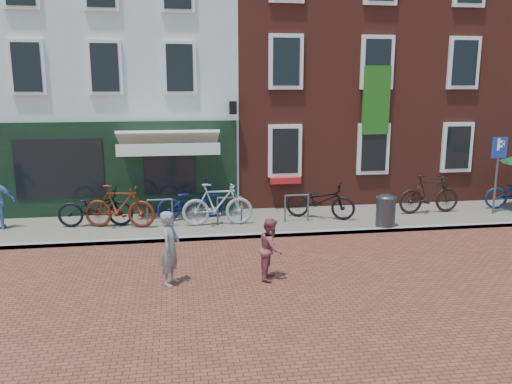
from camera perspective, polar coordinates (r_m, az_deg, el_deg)
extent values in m
plane|color=brown|center=(14.41, 3.59, -4.92)|extent=(80.00, 80.00, 0.00)
cube|color=slate|center=(16.03, 5.94, -3.05)|extent=(24.00, 3.00, 0.10)
cube|color=silver|center=(20.57, -14.77, 12.42)|extent=(8.00, 8.00, 9.00)
cube|color=maroon|center=(21.09, 5.03, 14.08)|extent=(6.00, 8.00, 10.00)
cube|color=maroon|center=(23.26, 19.94, 13.23)|extent=(6.00, 8.00, 10.00)
cylinder|color=#39393B|center=(15.42, 14.00, -2.16)|extent=(0.55, 0.55, 0.82)
ellipsoid|color=#39393B|center=(15.32, 14.08, -0.44)|extent=(0.55, 0.55, 0.25)
cylinder|color=#4C4C4F|center=(17.93, 24.77, 1.37)|extent=(0.07, 0.07, 2.26)
cube|color=navy|center=(17.78, 25.07, 4.43)|extent=(0.50, 0.04, 0.65)
imported|color=gray|center=(11.00, -9.36, -6.08)|extent=(0.56, 0.67, 1.57)
imported|color=#904149|center=(11.22, 1.67, -6.22)|extent=(0.69, 0.78, 1.33)
imported|color=black|center=(15.62, -17.15, -1.62)|extent=(2.13, 0.80, 1.11)
imported|color=#581D0E|center=(15.30, -14.71, -1.52)|extent=(2.13, 1.02, 1.23)
imported|color=#111658|center=(15.85, -7.10, -0.99)|extent=(2.23, 1.25, 1.11)
imported|color=#A0A0A3|center=(15.08, -4.23, -1.35)|extent=(2.05, 0.58, 1.23)
imported|color=black|center=(15.94, 7.04, -0.92)|extent=(2.22, 1.57, 1.11)
imported|color=black|center=(17.34, 18.43, -0.20)|extent=(2.07, 0.68, 1.23)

